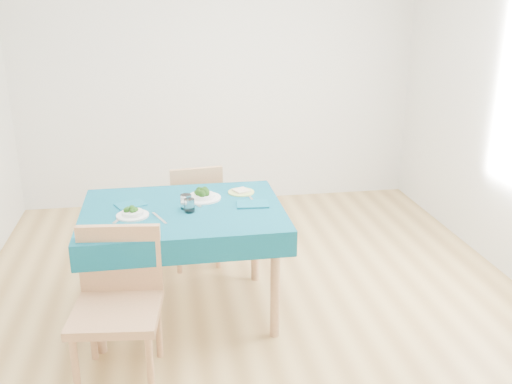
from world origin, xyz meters
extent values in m
cube|color=#A37D44|center=(0.00, 0.00, -0.01)|extent=(4.00, 4.50, 0.02)
cube|color=silver|center=(0.00, 2.25, 1.35)|extent=(4.00, 0.02, 2.70)
cube|color=silver|center=(0.00, -2.25, 1.35)|extent=(4.00, 0.02, 2.70)
cube|color=#084A61|center=(-0.48, 0.01, 0.38)|extent=(1.29, 0.98, 0.76)
cube|color=#A9784F|center=(-0.88, -0.65, 0.59)|extent=(0.53, 0.56, 1.17)
cube|color=#A9784F|center=(-0.37, 0.78, 0.49)|extent=(0.44, 0.47, 0.98)
cube|color=silver|center=(-0.87, -0.09, 0.76)|extent=(0.09, 0.17, 0.00)
cube|color=silver|center=(-0.63, -0.13, 0.76)|extent=(0.09, 0.21, 0.00)
cube|color=silver|center=(-0.39, 0.10, 0.76)|extent=(0.08, 0.17, 0.00)
cube|color=silver|center=(-0.01, 0.09, 0.76)|extent=(0.05, 0.20, 0.00)
cube|color=#0C546B|center=(-0.81, 0.13, 0.76)|extent=(0.22, 0.19, 0.01)
cube|color=#0C546B|center=(-0.02, 0.01, 0.76)|extent=(0.22, 0.16, 0.01)
cylinder|color=white|center=(-0.46, 0.02, 0.81)|extent=(0.07, 0.07, 0.09)
cylinder|color=white|center=(-0.44, -0.05, 0.80)|extent=(0.07, 0.07, 0.09)
cylinder|color=#B9CF65|center=(-0.06, 0.26, 0.76)|extent=(0.18, 0.18, 0.01)
cube|color=beige|center=(-0.06, 0.26, 0.77)|extent=(0.13, 0.13, 0.01)
camera|label=1|loc=(-0.58, -3.46, 2.07)|focal=40.00mm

